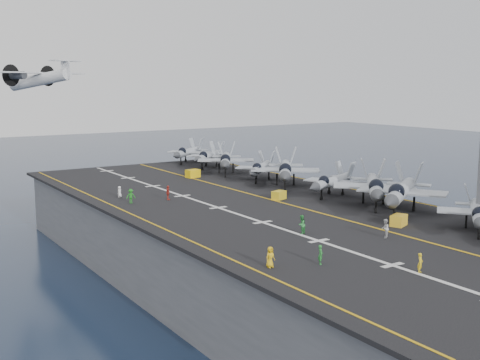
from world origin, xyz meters
TOP-DOWN VIEW (x-y plane):
  - ground at (0.00, 0.00)m, footprint 500.00×500.00m
  - hull at (0.00, 0.00)m, footprint 36.00×90.00m
  - flight_deck at (0.00, 0.00)m, footprint 38.00×92.00m
  - foul_line at (3.00, 0.00)m, footprint 0.35×90.00m
  - landing_centerline at (-6.00, 0.00)m, footprint 0.50×90.00m
  - deck_edge_port at (-17.00, 0.00)m, footprint 0.25×90.00m
  - deck_edge_stbd at (18.50, 0.00)m, footprint 0.25×90.00m
  - fighter_jet_1 at (11.16, -26.25)m, footprint 15.29×14.59m
  - fighter_jet_2 at (11.53, -15.06)m, footprint 19.68×18.07m
  - fighter_jet_3 at (11.85, -10.19)m, footprint 18.76×19.06m
  - fighter_jet_4 at (12.06, -1.73)m, footprint 15.22×13.06m
  - fighter_jet_5 at (11.27, 8.30)m, footprint 18.40×19.34m
  - fighter_jet_6 at (11.50, 15.30)m, footprint 15.28×14.97m
  - fighter_jet_7 at (10.65, 25.00)m, footprint 16.74×18.21m
  - fighter_jet_8 at (12.28, 33.87)m, footprint 15.90×15.29m
  - tow_cart_a at (6.00, -19.79)m, footprint 2.46×2.06m
  - tow_cart_b at (4.08, 0.32)m, footprint 2.30×1.89m
  - tow_cart_c at (3.58, 24.39)m, footprint 2.53×1.90m
  - crew_0 at (-15.43, -24.54)m, footprint 1.19×0.85m
  - crew_1 at (-11.12, -26.23)m, footprint 1.18×1.27m
  - crew_2 at (-5.60, -16.70)m, footprint 1.46×1.25m
  - crew_3 at (-14.30, 9.03)m, footprint 1.29×0.97m
  - crew_4 at (-9.06, 8.38)m, footprint 1.41×1.45m
  - crew_5 at (-13.94, 13.91)m, footprint 1.15×1.11m
  - crew_6 at (-5.62, -32.74)m, footprint 1.24×1.08m
  - crew_7 at (0.67, -22.76)m, footprint 1.44×1.36m
  - transport_plane at (-13.54, 54.55)m, footprint 27.46×24.66m
  - fighter_jet_9 at (12.28, 42.37)m, footprint 15.90×15.29m

SIDE VIEW (x-z plane):
  - ground at x=0.00m, z-range 0.00..0.00m
  - hull at x=0.00m, z-range 0.00..10.00m
  - flight_deck at x=0.00m, z-range 10.00..10.40m
  - foul_line at x=3.00m, z-range 10.41..10.43m
  - landing_centerline at x=-6.00m, z-range 10.41..10.43m
  - deck_edge_port at x=-17.00m, z-range 10.41..10.43m
  - deck_edge_stbd at x=18.50m, z-range 10.41..10.43m
  - tow_cart_b at x=4.08m, z-range 10.40..11.59m
  - tow_cart_a at x=6.00m, z-range 10.40..11.66m
  - tow_cart_c at x=3.58m, z-range 10.40..11.77m
  - crew_5 at x=-13.94m, z-range 10.40..12.01m
  - crew_6 at x=-5.62m, z-range 10.40..12.13m
  - crew_1 at x=-11.12m, z-range 10.40..12.17m
  - crew_0 at x=-15.43m, z-range 10.40..12.27m
  - crew_3 at x=-14.30m, z-range 10.40..12.35m
  - crew_7 at x=0.67m, z-range 10.40..12.40m
  - crew_4 at x=-9.06m, z-range 10.40..12.42m
  - crew_2 at x=-5.60m, z-range 10.40..12.46m
  - fighter_jet_1 at x=11.16m, z-range 10.40..14.83m
  - fighter_jet_4 at x=12.06m, z-range 10.40..14.86m
  - fighter_jet_6 at x=11.50m, z-range 10.40..14.86m
  - fighter_jet_8 at x=12.28m, z-range 10.40..15.02m
  - fighter_jet_9 at x=12.28m, z-range 10.40..15.02m
  - fighter_jet_7 at x=10.65m, z-range 10.40..15.66m
  - fighter_jet_3 at x=11.85m, z-range 10.40..15.98m
  - fighter_jet_5 at x=11.27m, z-range 10.40..16.00m
  - fighter_jet_2 at x=11.53m, z-range 10.40..16.09m
  - transport_plane at x=-13.54m, z-range 24.41..29.80m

